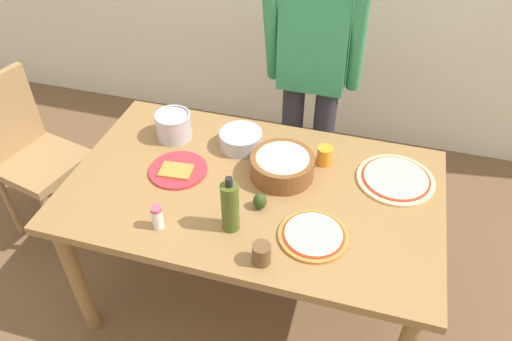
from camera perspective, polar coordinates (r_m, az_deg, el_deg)
ground at (r=2.68m, az=-0.30°, el=-13.94°), size 8.00×8.00×0.00m
dining_table at (r=2.17m, az=-0.37°, el=-3.65°), size 1.60×0.96×0.76m
person_cook at (r=2.59m, az=6.60°, el=11.64°), size 0.49×0.25×1.62m
chair_wooden_left at (r=2.93m, az=-24.94°, el=2.19°), size 0.48×0.48×0.95m
pizza_raw_on_board at (r=2.21m, az=15.94°, el=-0.95°), size 0.34×0.34×0.02m
pizza_cooked_on_tray at (r=1.91m, az=6.69°, el=-7.48°), size 0.27×0.27×0.02m
plate_with_slice at (r=2.20m, az=-9.09°, el=0.05°), size 0.26×0.26×0.02m
popcorn_bowl at (r=2.13m, az=3.07°, el=0.73°), size 0.28×0.28×0.11m
mixing_bowl_steel at (r=2.30m, az=-1.77°, el=3.62°), size 0.20×0.20×0.08m
olive_oil_bottle at (r=1.86m, az=-3.04°, el=-4.19°), size 0.07×0.07×0.26m
steel_pot at (r=2.38m, az=-9.60°, el=5.21°), size 0.17×0.17×0.13m
cup_orange at (r=2.22m, az=8.00°, el=1.74°), size 0.07×0.07×0.08m
cup_small_brown at (r=1.80m, az=0.64°, el=-9.66°), size 0.07×0.07×0.08m
salt_shaker at (r=1.94m, az=-11.40°, el=-5.36°), size 0.04×0.04×0.11m
avocado at (r=1.99m, az=0.45°, el=-3.57°), size 0.06×0.06×0.07m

